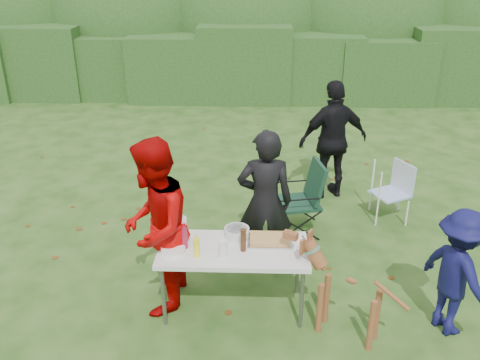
{
  "coord_description": "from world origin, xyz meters",
  "views": [
    {
      "loc": [
        0.31,
        -4.58,
        3.48
      ],
      "look_at": [
        0.12,
        0.8,
        1.0
      ],
      "focal_mm": 38.0,
      "sensor_mm": 36.0,
      "label": 1
    }
  ],
  "objects_px": {
    "folding_table": "(233,253)",
    "person_black_puffy": "(333,140)",
    "camping_chair": "(298,199)",
    "mustard_bottle": "(197,248)",
    "dog": "(350,294)",
    "paper_towel_roll": "(181,229)",
    "beer_bottle": "(243,240)",
    "lawn_chair": "(390,192)",
    "ketchup_bottle": "(184,238)",
    "person_cook": "(265,202)",
    "child": "(458,273)",
    "person_red_jacket": "(155,228)"
  },
  "relations": [
    {
      "from": "camping_chair",
      "to": "folding_table",
      "type": "bearing_deg",
      "value": 53.41
    },
    {
      "from": "mustard_bottle",
      "to": "paper_towel_roll",
      "type": "relative_size",
      "value": 0.77
    },
    {
      "from": "lawn_chair",
      "to": "mustard_bottle",
      "type": "distance_m",
      "value": 3.3
    },
    {
      "from": "folding_table",
      "to": "dog",
      "type": "bearing_deg",
      "value": -18.13
    },
    {
      "from": "child",
      "to": "person_black_puffy",
      "type": "bearing_deg",
      "value": -10.0
    },
    {
      "from": "lawn_chair",
      "to": "dog",
      "type": "bearing_deg",
      "value": 40.75
    },
    {
      "from": "camping_chair",
      "to": "lawn_chair",
      "type": "xyz_separation_m",
      "value": [
        1.31,
        0.44,
        -0.09
      ]
    },
    {
      "from": "paper_towel_roll",
      "to": "ketchup_bottle",
      "type": "bearing_deg",
      "value": -70.4
    },
    {
      "from": "mustard_bottle",
      "to": "lawn_chair",
      "type": "bearing_deg",
      "value": 42.39
    },
    {
      "from": "lawn_chair",
      "to": "mustard_bottle",
      "type": "height_order",
      "value": "mustard_bottle"
    },
    {
      "from": "beer_bottle",
      "to": "person_black_puffy",
      "type": "bearing_deg",
      "value": 65.96
    },
    {
      "from": "person_black_puffy",
      "to": "ketchup_bottle",
      "type": "xyz_separation_m",
      "value": [
        -1.83,
        -2.76,
        -0.04
      ]
    },
    {
      "from": "person_red_jacket",
      "to": "paper_towel_roll",
      "type": "bearing_deg",
      "value": 108.78
    },
    {
      "from": "paper_towel_roll",
      "to": "camping_chair",
      "type": "bearing_deg",
      "value": 48.62
    },
    {
      "from": "lawn_chair",
      "to": "mustard_bottle",
      "type": "bearing_deg",
      "value": 14.62
    },
    {
      "from": "lawn_chair",
      "to": "child",
      "type": "bearing_deg",
      "value": 64.12
    },
    {
      "from": "mustard_bottle",
      "to": "beer_bottle",
      "type": "relative_size",
      "value": 0.83
    },
    {
      "from": "person_red_jacket",
      "to": "beer_bottle",
      "type": "xyz_separation_m",
      "value": [
        0.89,
        -0.1,
        -0.07
      ]
    },
    {
      "from": "person_red_jacket",
      "to": "mustard_bottle",
      "type": "height_order",
      "value": "person_red_jacket"
    },
    {
      "from": "camping_chair",
      "to": "lawn_chair",
      "type": "distance_m",
      "value": 1.38
    },
    {
      "from": "ketchup_bottle",
      "to": "beer_bottle",
      "type": "bearing_deg",
      "value": -3.06
    },
    {
      "from": "person_black_puffy",
      "to": "ketchup_bottle",
      "type": "distance_m",
      "value": 3.31
    },
    {
      "from": "person_cook",
      "to": "mustard_bottle",
      "type": "height_order",
      "value": "person_cook"
    },
    {
      "from": "beer_bottle",
      "to": "person_cook",
      "type": "bearing_deg",
      "value": 74.95
    },
    {
      "from": "child",
      "to": "mustard_bottle",
      "type": "height_order",
      "value": "child"
    },
    {
      "from": "person_red_jacket",
      "to": "person_black_puffy",
      "type": "height_order",
      "value": "person_red_jacket"
    },
    {
      "from": "person_cook",
      "to": "dog",
      "type": "bearing_deg",
      "value": 123.18
    },
    {
      "from": "person_red_jacket",
      "to": "lawn_chair",
      "type": "bearing_deg",
      "value": 126.78
    },
    {
      "from": "child",
      "to": "dog",
      "type": "xyz_separation_m",
      "value": [
        -1.02,
        -0.13,
        -0.18
      ]
    },
    {
      "from": "ketchup_bottle",
      "to": "beer_bottle",
      "type": "relative_size",
      "value": 0.92
    },
    {
      "from": "folding_table",
      "to": "camping_chair",
      "type": "distance_m",
      "value": 1.79
    },
    {
      "from": "folding_table",
      "to": "paper_towel_roll",
      "type": "distance_m",
      "value": 0.58
    },
    {
      "from": "person_black_puffy",
      "to": "beer_bottle",
      "type": "bearing_deg",
      "value": 49.92
    },
    {
      "from": "person_cook",
      "to": "ketchup_bottle",
      "type": "height_order",
      "value": "person_cook"
    },
    {
      "from": "folding_table",
      "to": "person_black_puffy",
      "type": "xyz_separation_m",
      "value": [
        1.34,
        2.75,
        0.2
      ]
    },
    {
      "from": "person_cook",
      "to": "child",
      "type": "distance_m",
      "value": 2.1
    },
    {
      "from": "ketchup_bottle",
      "to": "beer_bottle",
      "type": "height_order",
      "value": "beer_bottle"
    },
    {
      "from": "dog",
      "to": "beer_bottle",
      "type": "distance_m",
      "value": 1.14
    },
    {
      "from": "person_black_puffy",
      "to": "ketchup_bottle",
      "type": "bearing_deg",
      "value": 40.4
    },
    {
      "from": "dog",
      "to": "paper_towel_roll",
      "type": "height_order",
      "value": "paper_towel_roll"
    },
    {
      "from": "beer_bottle",
      "to": "child",
      "type": "bearing_deg",
      "value": -5.49
    },
    {
      "from": "person_red_jacket",
      "to": "folding_table",
      "type": "bearing_deg",
      "value": 87.8
    },
    {
      "from": "person_black_puffy",
      "to": "lawn_chair",
      "type": "distance_m",
      "value": 1.12
    },
    {
      "from": "person_red_jacket",
      "to": "mustard_bottle",
      "type": "bearing_deg",
      "value": 65.58
    },
    {
      "from": "person_cook",
      "to": "child",
      "type": "height_order",
      "value": "person_cook"
    },
    {
      "from": "camping_chair",
      "to": "mustard_bottle",
      "type": "xyz_separation_m",
      "value": [
        -1.11,
        -1.77,
        0.35
      ]
    },
    {
      "from": "camping_chair",
      "to": "lawn_chair",
      "type": "height_order",
      "value": "camping_chair"
    },
    {
      "from": "person_black_puffy",
      "to": "mustard_bottle",
      "type": "distance_m",
      "value": 3.36
    },
    {
      "from": "mustard_bottle",
      "to": "person_red_jacket",
      "type": "bearing_deg",
      "value": 153.57
    },
    {
      "from": "mustard_bottle",
      "to": "person_black_puffy",
      "type": "bearing_deg",
      "value": 59.83
    }
  ]
}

